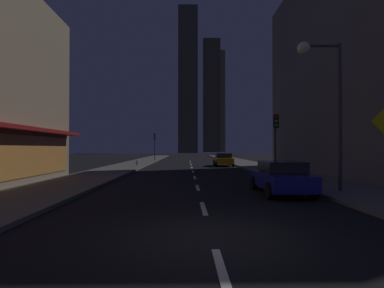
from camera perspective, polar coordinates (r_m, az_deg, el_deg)
ground_plane at (r=38.93m, az=-0.26°, el=-3.84°), size 78.00×136.00×0.10m
sidewalk_right at (r=39.65m, az=9.93°, el=-3.59°), size 4.00×76.00×0.15m
sidewalk_left at (r=39.44m, az=-10.50°, el=-3.61°), size 4.00×76.00×0.15m
lane_marking_center at (r=25.75m, az=0.19°, el=-5.29°), size 0.16×43.80×0.01m
building_apartment_right at (r=28.11m, az=32.20°, el=12.29°), size 11.00×20.00×16.66m
skyscraper_distant_tall at (r=125.60m, az=-0.79°, el=12.01°), size 7.86×7.38×59.67m
skyscraper_distant_mid at (r=151.61m, az=3.75°, el=9.16°), size 8.41×5.64×56.37m
skyscraper_distant_short at (r=163.29m, az=5.15°, el=8.08°), size 6.22×5.69×54.34m
car_parked_near at (r=13.85m, az=16.57°, el=-6.09°), size 1.98×4.24×1.45m
car_parked_far at (r=33.87m, az=5.99°, el=-2.95°), size 1.98×4.24×1.45m
fire_hydrant_far_left at (r=33.01m, az=-10.41°, el=-3.50°), size 0.42×0.30×0.65m
traffic_light_near_right at (r=21.06m, az=15.69°, el=2.41°), size 0.32×0.48×4.20m
traffic_light_far_left at (r=46.88m, az=-7.14°, el=0.65°), size 0.32×0.48×4.20m
street_lamp_right at (r=14.63m, az=23.44°, el=11.26°), size 1.96×0.56×6.58m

